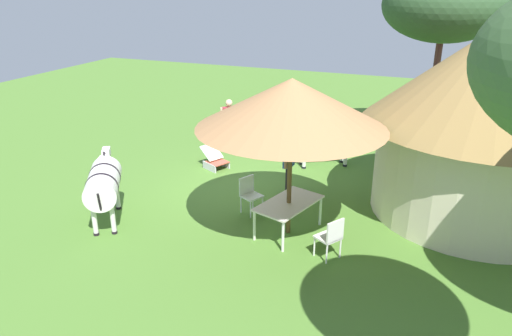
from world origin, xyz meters
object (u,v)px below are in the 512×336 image
(shade_umbrella, at_px, (292,103))
(acacia_tree_left_background, at_px, (445,5))
(zebra_nearest_camera, at_px, (104,182))
(zebra_by_umbrella, at_px, (326,136))
(patio_chair_east_end, at_px, (249,192))
(patio_chair_west_end, at_px, (331,236))
(thatched_hut, at_px, (487,116))
(standing_watcher, at_px, (229,120))
(striped_lounge_chair, at_px, (215,160))
(patio_dining_table, at_px, (289,205))
(guest_beside_umbrella, at_px, (289,161))

(shade_umbrella, bearing_deg, acacia_tree_left_background, 161.10)
(zebra_nearest_camera, xyz_separation_m, zebra_by_umbrella, (-5.38, 3.88, -0.03))
(shade_umbrella, distance_m, patio_chair_east_end, 2.77)
(patio_chair_east_end, distance_m, acacia_tree_left_background, 8.68)
(shade_umbrella, xyz_separation_m, patio_chair_west_end, (0.72, 1.12, -2.43))
(patio_chair_west_end, bearing_deg, acacia_tree_left_background, 22.68)
(thatched_hut, xyz_separation_m, standing_watcher, (-2.01, -7.36, -1.39))
(shade_umbrella, xyz_separation_m, striped_lounge_chair, (-2.93, -3.25, -2.70))
(shade_umbrella, relative_size, striped_lounge_chair, 4.15)
(standing_watcher, xyz_separation_m, acacia_tree_left_background, (-2.71, 6.07, 3.53))
(patio_dining_table, relative_size, acacia_tree_left_background, 0.31)
(shade_umbrella, bearing_deg, zebra_by_umbrella, -176.85)
(standing_watcher, bearing_deg, guest_beside_umbrella, 95.46)
(zebra_nearest_camera, bearing_deg, zebra_by_umbrella, 21.61)
(shade_umbrella, bearing_deg, patio_dining_table, 0.00)
(zebra_nearest_camera, relative_size, acacia_tree_left_background, 0.36)
(patio_chair_east_end, height_order, standing_watcher, standing_watcher)
(shade_umbrella, bearing_deg, guest_beside_umbrella, -161.94)
(patio_dining_table, bearing_deg, zebra_nearest_camera, -76.12)
(zebra_nearest_camera, bearing_deg, guest_beside_umbrella, 8.14)
(patio_chair_east_end, relative_size, zebra_nearest_camera, 0.44)
(patio_dining_table, relative_size, patio_chair_west_end, 1.98)
(patio_chair_west_end, distance_m, striped_lounge_chair, 5.70)
(shade_umbrella, bearing_deg, standing_watcher, -142.60)
(shade_umbrella, xyz_separation_m, patio_dining_table, (0.00, 0.00, -2.29))
(patio_chair_east_end, height_order, zebra_nearest_camera, zebra_nearest_camera)
(zebra_by_umbrella, bearing_deg, patio_chair_west_end, -14.24)
(thatched_hut, relative_size, zebra_nearest_camera, 2.73)
(patio_dining_table, height_order, patio_chair_west_end, patio_chair_west_end)
(thatched_hut, height_order, acacia_tree_left_background, acacia_tree_left_background)
(zebra_by_umbrella, bearing_deg, acacia_tree_left_background, 108.06)
(shade_umbrella, relative_size, patio_chair_west_end, 4.40)
(patio_chair_east_end, distance_m, zebra_by_umbrella, 3.89)
(shade_umbrella, distance_m, patio_dining_table, 2.29)
(patio_chair_west_end, xyz_separation_m, patio_chair_east_end, (-1.32, -2.31, 0.00))
(guest_beside_umbrella, relative_size, zebra_nearest_camera, 0.75)
(patio_chair_west_end, relative_size, zebra_by_umbrella, 0.43)
(patio_dining_table, relative_size, standing_watcher, 1.05)
(patio_dining_table, xyz_separation_m, zebra_by_umbrella, (-4.36, -0.24, 0.27))
(thatched_hut, distance_m, zebra_nearest_camera, 8.85)
(patio_dining_table, xyz_separation_m, guest_beside_umbrella, (-1.97, -0.64, 0.26))
(patio_dining_table, height_order, zebra_by_umbrella, zebra_by_umbrella)
(patio_chair_west_end, bearing_deg, zebra_nearest_camera, 125.78)
(thatched_hut, distance_m, shade_umbrella, 4.66)
(guest_beside_umbrella, distance_m, standing_watcher, 3.94)
(striped_lounge_chair, bearing_deg, patio_dining_table, 74.57)
(patio_dining_table, bearing_deg, shade_umbrella, 180.00)
(zebra_nearest_camera, height_order, zebra_by_umbrella, zebra_nearest_camera)
(guest_beside_umbrella, bearing_deg, patio_chair_east_end, -19.96)
(patio_chair_west_end, xyz_separation_m, guest_beside_umbrella, (-2.69, -1.77, 0.40))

